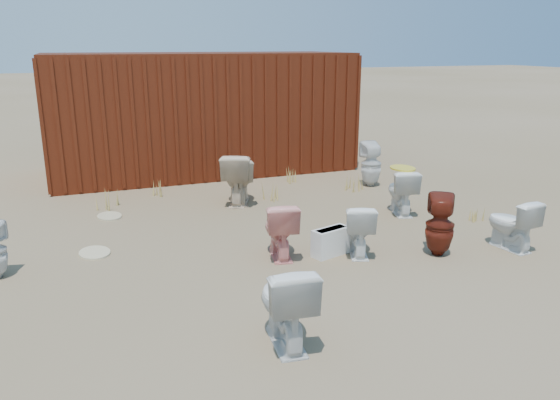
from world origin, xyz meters
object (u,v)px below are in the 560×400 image
object	(u,v)px
toilet_back_beige_right	(238,178)
loose_tank	(331,242)
toilet_front_c	(358,229)
toilet_back_yellowlid	(401,191)
toilet_front_a	(285,303)
toilet_front_maroon	(440,225)
toilet_front_pink	(280,229)
toilet_back_beige_left	(238,180)
shipping_container	(201,113)
toilet_front_e	(511,224)
toilet_back_e	(371,164)

from	to	relation	value
toilet_back_beige_right	loose_tank	xyz separation A→B (m)	(0.42, -2.66, -0.25)
toilet_front_c	toilet_back_yellowlid	bearing A→B (deg)	-116.78
toilet_front_a	toilet_back_yellowlid	distance (m)	4.30
toilet_front_maroon	loose_tank	bearing A→B (deg)	14.15
loose_tank	toilet_back_yellowlid	bearing A→B (deg)	16.61
toilet_front_pink	toilet_back_beige_right	world-z (taller)	toilet_back_beige_right
toilet_front_pink	toilet_back_beige_left	size ratio (longest dim) A/B	0.92
toilet_back_beige_right	toilet_back_yellowlid	world-z (taller)	toilet_back_beige_right
toilet_back_beige_left	toilet_back_yellowlid	distance (m)	2.66
toilet_front_pink	loose_tank	size ratio (longest dim) A/B	1.44
shipping_container	toilet_back_beige_right	world-z (taller)	shipping_container
toilet_front_e	toilet_front_maroon	bearing A→B (deg)	-15.37
toilet_back_beige_right	loose_tank	distance (m)	2.70
toilet_front_maroon	toilet_back_yellowlid	size ratio (longest dim) A/B	1.10
toilet_back_beige_right	toilet_back_e	size ratio (longest dim) A/B	1.03
shipping_container	toilet_front_maroon	world-z (taller)	shipping_container
toilet_front_pink	loose_tank	world-z (taller)	toilet_front_pink
shipping_container	toilet_front_pink	distance (m)	5.27
toilet_front_pink	toilet_front_e	world-z (taller)	toilet_front_pink
toilet_back_yellowlid	toilet_back_e	distance (m)	1.74
toilet_front_pink	toilet_front_c	world-z (taller)	toilet_front_pink
toilet_front_c	toilet_front_maroon	size ratio (longest dim) A/B	0.85
toilet_front_maroon	loose_tank	world-z (taller)	toilet_front_maroon
toilet_front_pink	toilet_back_beige_left	world-z (taller)	toilet_back_beige_left
toilet_back_yellowlid	toilet_back_e	xyz separation A→B (m)	(0.43, 1.68, 0.06)
toilet_front_e	toilet_back_yellowlid	world-z (taller)	toilet_back_yellowlid
toilet_back_beige_right	toilet_front_c	bearing A→B (deg)	130.15
toilet_front_a	toilet_back_e	world-z (taller)	toilet_back_e
toilet_front_pink	toilet_back_beige_left	bearing A→B (deg)	-82.97
toilet_back_beige_right	shipping_container	bearing A→B (deg)	-66.06
toilet_front_maroon	loose_tank	distance (m)	1.38
shipping_container	toilet_back_e	distance (m)	3.70
shipping_container	toilet_front_pink	world-z (taller)	shipping_container
toilet_front_c	toilet_back_yellowlid	size ratio (longest dim) A/B	0.94
toilet_front_a	toilet_back_beige_right	xyz separation A→B (m)	(0.88, 4.42, 0.04)
toilet_front_maroon	toilet_front_e	xyz separation A→B (m)	(1.00, -0.15, -0.06)
toilet_front_a	toilet_front_pink	distance (m)	2.08
toilet_front_e	toilet_back_beige_left	world-z (taller)	toilet_back_beige_left
toilet_back_e	toilet_back_beige_left	bearing A→B (deg)	11.98
toilet_front_a	toilet_back_beige_right	size ratio (longest dim) A/B	0.91
toilet_back_beige_right	loose_tank	world-z (taller)	toilet_back_beige_right
toilet_back_beige_left	toilet_back_beige_right	bearing A→B (deg)	102.33
loose_tank	toilet_front_a	bearing A→B (deg)	-143.71
toilet_front_maroon	toilet_back_beige_left	xyz separation A→B (m)	(-1.69, 3.16, -0.00)
toilet_front_maroon	toilet_back_beige_right	world-z (taller)	toilet_back_beige_right
toilet_front_pink	toilet_front_maroon	world-z (taller)	toilet_front_maroon
toilet_back_beige_left	toilet_back_yellowlid	bearing A→B (deg)	154.89
toilet_front_c	loose_tank	world-z (taller)	toilet_front_c
toilet_front_a	toilet_back_beige_right	distance (m)	4.51
toilet_front_a	toilet_front_c	bearing A→B (deg)	-128.40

